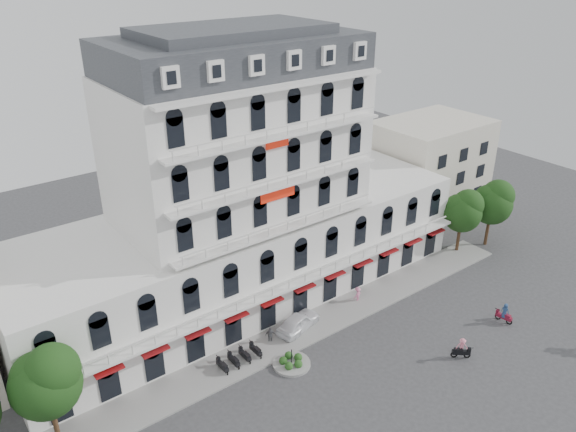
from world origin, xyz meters
The scene contains 14 objects.
ground centered at (0.00, 0.00, 0.00)m, with size 120.00×120.00×0.00m, color #38383A.
sidewalk centered at (0.00, 9.00, 0.08)m, with size 53.00×4.00×0.16m, color gray.
main_building centered at (0.00, 18.00, 9.96)m, with size 45.00×15.00×25.80m.
flank_building_east centered at (30.00, 20.00, 6.00)m, with size 14.00×10.00×12.00m, color beige.
traffic_island centered at (-3.00, 6.00, 0.26)m, with size 3.20×3.20×1.60m.
parked_scooter_row centered at (-6.35, 8.80, 0.00)m, with size 4.40×1.80×1.10m, color black, non-canonical shape.
tree_west_inner centered at (-20.95, 9.48, 5.68)m, with size 4.76×4.76×8.25m.
tree_east_inner centered at (24.05, 9.98, 5.21)m, with size 4.40×4.37×7.57m.
tree_east_outer centered at (28.05, 8.98, 5.55)m, with size 4.65×4.65×8.05m.
parked_car centered at (0.46, 9.50, 0.81)m, with size 1.91×4.75×1.62m, color white.
rider_east centered at (16.42, -1.17, 0.96)m, with size 0.58×1.70×1.99m.
rider_center centered at (9.05, -1.94, 1.02)m, with size 1.37×1.24×1.98m.
pedestrian_mid centered at (-2.66, 9.50, 0.79)m, with size 0.93×0.39×1.58m, color #5B5C63.
pedestrian_right centered at (7.85, 9.50, 0.80)m, with size 1.04×0.60×1.61m, color pink.
Camera 1 is at (-25.50, -23.23, 31.65)m, focal length 35.00 mm.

